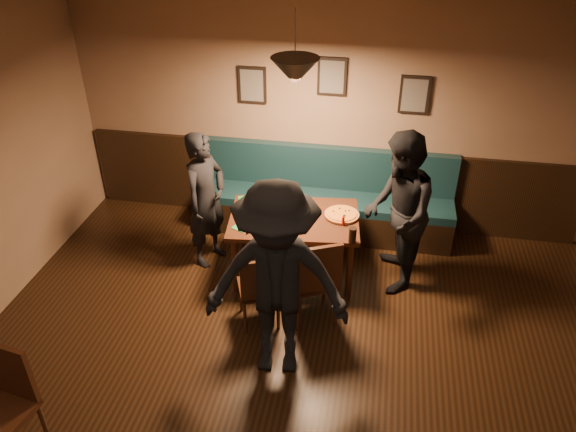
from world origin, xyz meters
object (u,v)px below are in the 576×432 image
(chair_near_right, at_px, (313,277))
(diner_left, at_px, (206,200))
(diner_right, at_px, (398,214))
(dining_table, at_px, (294,246))
(soda_glass, at_px, (352,235))
(diner_front, at_px, (277,283))
(tabasco_bottle, at_px, (343,220))
(chair_near_left, at_px, (258,286))
(booth_bench, at_px, (325,196))

(chair_near_right, height_order, diner_left, diner_left)
(diner_right, bearing_deg, dining_table, -93.48)
(chair_near_right, relative_size, soda_glass, 6.02)
(diner_front, height_order, tabasco_bottle, diner_front)
(chair_near_left, relative_size, chair_near_right, 0.87)
(chair_near_left, height_order, chair_near_right, chair_near_right)
(chair_near_right, distance_m, tabasco_bottle, 0.70)
(booth_bench, bearing_deg, diner_left, -146.78)
(diner_right, relative_size, tabasco_bottle, 13.61)
(diner_right, bearing_deg, chair_near_left, -61.53)
(booth_bench, bearing_deg, dining_table, -104.18)
(dining_table, relative_size, chair_near_left, 1.58)
(tabasco_bottle, bearing_deg, chair_near_right, -110.14)
(diner_left, relative_size, tabasco_bottle, 12.22)
(chair_near_left, xyz_separation_m, diner_right, (1.25, 0.84, 0.44))
(diner_right, bearing_deg, diner_front, -40.48)
(booth_bench, height_order, diner_left, diner_left)
(booth_bench, relative_size, tabasco_bottle, 23.79)
(booth_bench, distance_m, soda_glass, 1.30)
(diner_left, bearing_deg, tabasco_bottle, -73.91)
(dining_table, bearing_deg, diner_front, -93.04)
(soda_glass, bearing_deg, diner_right, 41.18)
(chair_near_left, distance_m, soda_glass, 1.02)
(chair_near_right, bearing_deg, booth_bench, 68.25)
(chair_near_left, bearing_deg, booth_bench, 54.25)
(booth_bench, xyz_separation_m, tabasco_bottle, (0.29, -0.93, 0.28))
(dining_table, relative_size, soda_glass, 8.30)
(chair_near_left, xyz_separation_m, soda_glass, (0.83, 0.47, 0.37))
(dining_table, height_order, tabasco_bottle, tabasco_bottle)
(chair_near_left, relative_size, diner_front, 0.45)
(tabasco_bottle, bearing_deg, soda_glass, -67.63)
(chair_near_right, bearing_deg, diner_left, 125.08)
(diner_front, bearing_deg, tabasco_bottle, 66.17)
(dining_table, relative_size, diner_front, 0.72)
(dining_table, bearing_deg, diner_right, -4.79)
(chair_near_right, xyz_separation_m, soda_glass, (0.33, 0.32, 0.31))
(chair_near_left, bearing_deg, diner_left, 109.14)
(diner_right, xyz_separation_m, tabasco_bottle, (-0.53, -0.09, -0.08))
(booth_bench, xyz_separation_m, chair_near_right, (0.08, -1.52, -0.02))
(soda_glass, xyz_separation_m, tabasco_bottle, (-0.11, 0.28, -0.02))
(dining_table, height_order, soda_glass, soda_glass)
(chair_near_left, distance_m, diner_left, 1.23)
(chair_near_left, relative_size, soda_glass, 5.24)
(soda_glass, distance_m, tabasco_bottle, 0.30)
(diner_left, xyz_separation_m, diner_right, (2.02, -0.06, 0.09))
(dining_table, xyz_separation_m, soda_glass, (0.63, -0.33, 0.44))
(chair_near_right, height_order, tabasco_bottle, chair_near_right)
(diner_left, height_order, soda_glass, diner_left)
(diner_front, xyz_separation_m, soda_glass, (0.54, 1.00, -0.13))
(diner_front, bearing_deg, diner_right, 49.59)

